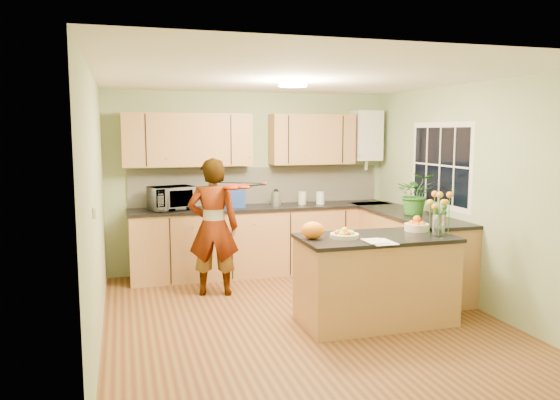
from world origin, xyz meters
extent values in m
plane|color=brown|center=(0.00, 0.00, 0.00)|extent=(4.50, 4.50, 0.00)
cube|color=white|center=(0.00, 0.00, 2.50)|extent=(4.00, 4.50, 0.02)
cube|color=#8A9F71|center=(0.00, 2.25, 1.25)|extent=(4.00, 0.02, 2.50)
cube|color=#8A9F71|center=(0.00, -2.25, 1.25)|extent=(4.00, 0.02, 2.50)
cube|color=#8A9F71|center=(-2.00, 0.00, 1.25)|extent=(0.02, 4.50, 2.50)
cube|color=#8A9F71|center=(2.00, 0.00, 1.25)|extent=(0.02, 4.50, 2.50)
cube|color=#B07946|center=(0.10, 1.95, 0.45)|extent=(3.60, 0.60, 0.90)
cube|color=black|center=(0.10, 1.94, 0.92)|extent=(3.64, 0.62, 0.04)
cube|color=#B07946|center=(1.70, 0.85, 0.45)|extent=(0.60, 2.20, 0.90)
cube|color=black|center=(1.69, 0.85, 0.92)|extent=(0.62, 2.24, 0.04)
cube|color=beige|center=(0.10, 2.23, 1.20)|extent=(3.60, 0.02, 0.52)
cube|color=#B07946|center=(-0.90, 2.08, 1.85)|extent=(1.70, 0.34, 0.70)
cube|color=#B07946|center=(0.85, 2.08, 1.85)|extent=(1.20, 0.34, 0.70)
cube|color=white|center=(1.70, 2.09, 1.90)|extent=(0.40, 0.30, 0.72)
cylinder|color=silver|center=(1.70, 2.09, 1.50)|extent=(0.06, 0.06, 0.20)
cube|color=white|center=(1.99, 0.60, 1.55)|extent=(0.01, 1.30, 1.05)
cube|color=black|center=(1.99, 0.60, 1.55)|extent=(0.01, 1.18, 0.92)
cube|color=white|center=(-1.99, -0.60, 1.30)|extent=(0.02, 0.09, 0.09)
cylinder|color=#FFEABF|center=(0.00, 0.30, 2.46)|extent=(0.30, 0.30, 0.06)
cylinder|color=white|center=(0.00, 0.30, 2.49)|extent=(0.10, 0.10, 0.02)
cube|color=#B07946|center=(0.71, -0.29, 0.43)|extent=(1.54, 0.77, 0.86)
cube|color=black|center=(0.71, -0.29, 0.88)|extent=(1.58, 0.81, 0.04)
cylinder|color=beige|center=(0.36, -0.29, 0.92)|extent=(0.29, 0.29, 0.04)
cylinder|color=beige|center=(1.26, -0.14, 0.94)|extent=(0.26, 0.26, 0.08)
cylinder|color=silver|center=(1.31, -0.47, 1.02)|extent=(0.11, 0.11, 0.23)
ellipsoid|color=orange|center=(0.04, -0.24, 0.99)|extent=(0.25, 0.21, 0.17)
cube|color=white|center=(0.61, -0.59, 0.91)|extent=(0.23, 0.32, 0.01)
imported|color=tan|center=(-0.73, 1.13, 0.83)|extent=(0.68, 0.53, 1.65)
imported|color=white|center=(-1.14, 1.94, 1.09)|extent=(0.64, 0.52, 0.31)
cube|color=navy|center=(-0.33, 1.98, 1.07)|extent=(0.34, 0.25, 0.26)
cylinder|color=silver|center=(0.29, 1.96, 1.04)|extent=(0.14, 0.14, 0.20)
sphere|color=black|center=(0.29, 1.96, 1.17)|extent=(0.07, 0.07, 0.07)
cylinder|color=beige|center=(0.68, 1.99, 1.03)|extent=(0.13, 0.13, 0.18)
cylinder|color=white|center=(0.92, 1.91, 1.03)|extent=(0.14, 0.14, 0.18)
imported|color=#2E7125|center=(1.70, 0.66, 1.20)|extent=(0.59, 0.56, 0.52)
camera|label=1|loc=(-1.76, -5.26, 1.96)|focal=35.00mm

